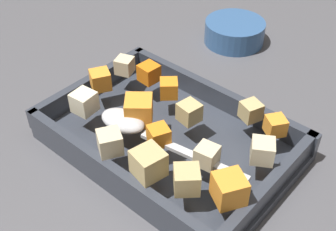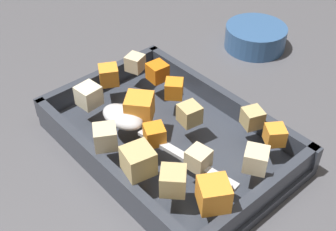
# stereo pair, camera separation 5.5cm
# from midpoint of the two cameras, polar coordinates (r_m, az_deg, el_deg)

# --- Properties ---
(ground_plane) EXTENTS (4.00, 4.00, 0.00)m
(ground_plane) POSITION_cam_midpoint_polar(r_m,az_deg,el_deg) (0.59, 3.63, -3.95)
(ground_plane) COLOR #4C4C51
(baking_dish) EXTENTS (0.31, 0.21, 0.05)m
(baking_dish) POSITION_cam_midpoint_polar(r_m,az_deg,el_deg) (0.58, 2.73, -3.25)
(baking_dish) COLOR #333842
(baking_dish) RESTS_ON ground_plane
(carrot_chunk_center) EXTENTS (0.04, 0.04, 0.03)m
(carrot_chunk_center) POSITION_cam_midpoint_polar(r_m,az_deg,el_deg) (0.46, 9.44, -10.25)
(carrot_chunk_center) COLOR orange
(carrot_chunk_center) RESTS_ON baking_dish
(carrot_chunk_mid_right) EXTENTS (0.03, 0.03, 0.02)m
(carrot_chunk_mid_right) POSITION_cam_midpoint_polar(r_m,az_deg,el_deg) (0.55, 16.59, -2.58)
(carrot_chunk_mid_right) COLOR orange
(carrot_chunk_mid_right) RESTS_ON baking_dish
(carrot_chunk_corner_se) EXTENTS (0.04, 0.04, 0.03)m
(carrot_chunk_corner_se) POSITION_cam_midpoint_polar(r_m,az_deg,el_deg) (0.62, -5.21, 5.17)
(carrot_chunk_corner_se) COLOR orange
(carrot_chunk_corner_se) RESTS_ON baking_dish
(carrot_chunk_heap_top) EXTENTS (0.05, 0.05, 0.03)m
(carrot_chunk_heap_top) POSITION_cam_midpoint_polar(r_m,az_deg,el_deg) (0.55, -0.89, 0.87)
(carrot_chunk_heap_top) COLOR orange
(carrot_chunk_heap_top) RESTS_ON baking_dish
(carrot_chunk_corner_ne) EXTENTS (0.03, 0.03, 0.02)m
(carrot_chunk_corner_ne) POSITION_cam_midpoint_polar(r_m,az_deg,el_deg) (0.52, 1.25, -2.63)
(carrot_chunk_corner_ne) COLOR orange
(carrot_chunk_corner_ne) RESTS_ON baking_dish
(carrot_chunk_under_handle) EXTENTS (0.03, 0.03, 0.03)m
(carrot_chunk_under_handle) POSITION_cam_midpoint_polar(r_m,az_deg,el_deg) (0.63, 1.15, 5.61)
(carrot_chunk_under_handle) COLOR orange
(carrot_chunk_under_handle) RESTS_ON baking_dish
(carrot_chunk_corner_sw) EXTENTS (0.03, 0.03, 0.02)m
(carrot_chunk_corner_sw) POSITION_cam_midpoint_polar(r_m,az_deg,el_deg) (0.60, 3.46, 3.40)
(carrot_chunk_corner_sw) COLOR orange
(carrot_chunk_corner_sw) RESTS_ON baking_dish
(potato_chunk_corner_nw) EXTENTS (0.03, 0.03, 0.03)m
(potato_chunk_corner_nw) POSITION_cam_midpoint_polar(r_m,az_deg,el_deg) (0.58, -7.65, 2.49)
(potato_chunk_corner_nw) COLOR beige
(potato_chunk_corner_nw) RESTS_ON baking_dish
(potato_chunk_heap_side) EXTENTS (0.03, 0.03, 0.02)m
(potato_chunk_heap_side) POSITION_cam_midpoint_polar(r_m,az_deg,el_deg) (0.56, 13.72, -0.41)
(potato_chunk_heap_side) COLOR tan
(potato_chunk_heap_side) RESTS_ON baking_dish
(potato_chunk_rim_edge) EXTENTS (0.03, 0.03, 0.03)m
(potato_chunk_rim_edge) POSITION_cam_midpoint_polar(r_m,az_deg,el_deg) (0.55, 5.68, 0.08)
(potato_chunk_rim_edge) COLOR tan
(potato_chunk_rim_edge) RESTS_ON baking_dish
(potato_chunk_mid_left) EXTENTS (0.04, 0.04, 0.03)m
(potato_chunk_mid_left) POSITION_cam_midpoint_polar(r_m,az_deg,el_deg) (0.49, -0.62, -6.07)
(potato_chunk_mid_left) COLOR tan
(potato_chunk_mid_left) RESTS_ON baking_dish
(potato_chunk_near_right) EXTENTS (0.04, 0.04, 0.03)m
(potato_chunk_near_right) POSITION_cam_midpoint_polar(r_m,az_deg,el_deg) (0.47, 4.07, -8.62)
(potato_chunk_near_right) COLOR tan
(potato_chunk_near_right) RESTS_ON baking_dish
(potato_chunk_front_center) EXTENTS (0.03, 0.03, 0.02)m
(potato_chunk_front_center) POSITION_cam_midpoint_polar(r_m,az_deg,el_deg) (0.65, -1.86, 6.79)
(potato_chunk_front_center) COLOR beige
(potato_chunk_front_center) RESTS_ON baking_dish
(potato_chunk_far_right) EXTENTS (0.04, 0.04, 0.03)m
(potato_chunk_far_right) POSITION_cam_midpoint_polar(r_m,az_deg,el_deg) (0.51, 14.48, -5.68)
(potato_chunk_far_right) COLOR beige
(potato_chunk_far_right) RESTS_ON baking_dish
(potato_chunk_back_center) EXTENTS (0.03, 0.03, 0.02)m
(potato_chunk_back_center) POSITION_cam_midpoint_polar(r_m,az_deg,el_deg) (0.50, 7.18, -5.75)
(potato_chunk_back_center) COLOR beige
(potato_chunk_back_center) RESTS_ON baking_dish
(potato_chunk_near_spoon) EXTENTS (0.04, 0.04, 0.03)m
(potato_chunk_near_spoon) POSITION_cam_midpoint_polar(r_m,az_deg,el_deg) (0.52, -5.16, -2.93)
(potato_chunk_near_spoon) COLOR beige
(potato_chunk_near_spoon) RESTS_ON baking_dish
(serving_spoon) EXTENTS (0.20, 0.05, 0.02)m
(serving_spoon) POSITION_cam_midpoint_polar(r_m,az_deg,el_deg) (0.55, -2.03, -0.96)
(serving_spoon) COLOR silver
(serving_spoon) RESTS_ON baking_dish
(small_prep_bowl) EXTENTS (0.11, 0.11, 0.04)m
(small_prep_bowl) POSITION_cam_midpoint_polar(r_m,az_deg,el_deg) (0.81, 13.27, 9.85)
(small_prep_bowl) COLOR #33598C
(small_prep_bowl) RESTS_ON ground_plane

